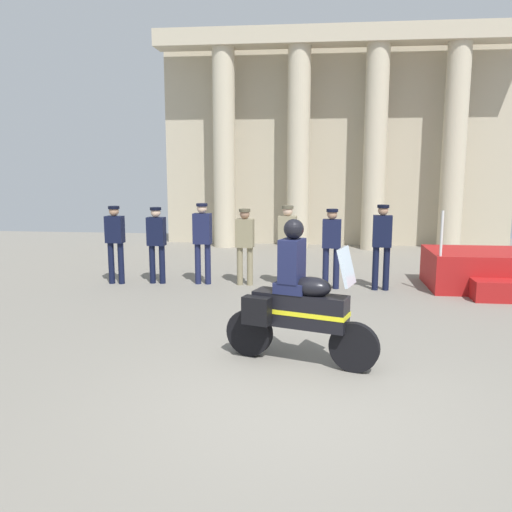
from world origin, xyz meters
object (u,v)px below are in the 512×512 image
(officer_in_row_2, at_px, (202,237))
(reviewing_stand, at_px, (498,271))
(officer_in_row_0, at_px, (115,238))
(motorcycle_with_rider, at_px, (295,304))
(officer_in_row_1, at_px, (156,239))
(officer_in_row_5, at_px, (332,242))
(officer_in_row_6, at_px, (382,240))
(officer_in_row_4, at_px, (287,239))
(officer_in_row_3, at_px, (245,241))

(officer_in_row_2, bearing_deg, reviewing_stand, -174.64)
(officer_in_row_0, xyz_separation_m, motorcycle_with_rider, (4.07, -4.33, -0.21))
(reviewing_stand, bearing_deg, officer_in_row_1, -178.21)
(officer_in_row_1, height_order, officer_in_row_5, officer_in_row_5)
(reviewing_stand, xyz_separation_m, officer_in_row_0, (-8.12, -0.36, 0.62))
(officer_in_row_2, xyz_separation_m, officer_in_row_5, (2.76, -0.14, -0.05))
(officer_in_row_2, bearing_deg, officer_in_row_6, -178.67)
(officer_in_row_0, relative_size, motorcycle_with_rider, 0.84)
(reviewing_stand, xyz_separation_m, motorcycle_with_rider, (-4.05, -4.68, 0.41))
(officer_in_row_4, bearing_deg, officer_in_row_5, 177.22)
(officer_in_row_0, bearing_deg, officer_in_row_2, -170.92)
(officer_in_row_1, relative_size, officer_in_row_4, 0.97)
(officer_in_row_0, distance_m, officer_in_row_2, 1.90)
(officer_in_row_3, relative_size, officer_in_row_6, 0.93)
(officer_in_row_0, bearing_deg, officer_in_row_3, -172.66)
(officer_in_row_0, distance_m, officer_in_row_6, 5.67)
(officer_in_row_1, distance_m, officer_in_row_5, 3.77)
(officer_in_row_0, height_order, officer_in_row_5, officer_in_row_0)
(officer_in_row_4, bearing_deg, motorcycle_with_rider, 98.09)
(officer_in_row_4, bearing_deg, reviewing_stand, -173.55)
(officer_in_row_4, bearing_deg, officer_in_row_3, 1.68)
(officer_in_row_1, relative_size, officer_in_row_6, 0.94)
(officer_in_row_5, bearing_deg, officer_in_row_0, 4.21)
(officer_in_row_3, height_order, officer_in_row_4, officer_in_row_4)
(officer_in_row_3, bearing_deg, officer_in_row_5, 179.43)
(officer_in_row_2, distance_m, motorcycle_with_rider, 5.01)
(officer_in_row_1, height_order, officer_in_row_4, officer_in_row_4)
(reviewing_stand, height_order, officer_in_row_0, officer_in_row_0)
(officer_in_row_4, height_order, officer_in_row_6, officer_in_row_6)
(motorcycle_with_rider, bearing_deg, officer_in_row_5, 100.62)
(officer_in_row_2, distance_m, officer_in_row_3, 0.93)
(officer_in_row_1, relative_size, officer_in_row_3, 1.01)
(officer_in_row_3, xyz_separation_m, officer_in_row_6, (2.86, -0.16, 0.07))
(reviewing_stand, bearing_deg, officer_in_row_6, -172.16)
(reviewing_stand, height_order, officer_in_row_6, officer_in_row_6)
(officer_in_row_3, distance_m, officer_in_row_5, 1.84)
(motorcycle_with_rider, bearing_deg, officer_in_row_0, 151.41)
(officer_in_row_1, relative_size, officer_in_row_2, 0.95)
(officer_in_row_6, bearing_deg, officer_in_row_4, 0.01)
(officer_in_row_3, distance_m, motorcycle_with_rider, 4.68)
(reviewing_stand, relative_size, officer_in_row_3, 1.72)
(officer_in_row_5, xyz_separation_m, officer_in_row_6, (1.02, -0.02, 0.06))
(reviewing_stand, height_order, motorcycle_with_rider, motorcycle_with_rider)
(officer_in_row_0, bearing_deg, officer_in_row_5, -175.79)
(officer_in_row_0, distance_m, officer_in_row_3, 2.82)
(officer_in_row_2, xyz_separation_m, motorcycle_with_rider, (2.18, -4.50, -0.24))
(reviewing_stand, xyz_separation_m, officer_in_row_2, (-6.23, -0.18, 0.66))
(officer_in_row_6, bearing_deg, officer_in_row_1, 2.37)
(officer_in_row_0, bearing_deg, officer_in_row_4, -174.05)
(reviewing_stand, distance_m, officer_in_row_0, 8.15)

